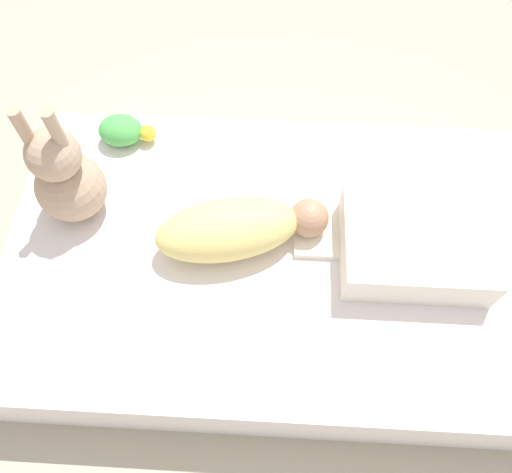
% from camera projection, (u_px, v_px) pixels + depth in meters
% --- Properties ---
extents(ground_plane, '(12.00, 12.00, 0.00)m').
position_uv_depth(ground_plane, '(280.00, 283.00, 1.62)').
color(ground_plane, '#B2A893').
extents(bed_mattress, '(1.58, 0.94, 0.24)m').
position_uv_depth(bed_mattress, '(281.00, 266.00, 1.51)').
color(bed_mattress, white).
rests_on(bed_mattress, ground_plane).
extents(burp_cloth, '(0.17, 0.18, 0.02)m').
position_uv_depth(burp_cloth, '(325.00, 230.00, 1.43)').
color(burp_cloth, white).
rests_on(burp_cloth, bed_mattress).
extents(swaddled_baby, '(0.49, 0.27, 0.15)m').
position_uv_depth(swaddled_baby, '(237.00, 228.00, 1.35)').
color(swaddled_baby, '#EFDB7F').
rests_on(swaddled_baby, bed_mattress).
extents(pillow, '(0.39, 0.30, 0.12)m').
position_uv_depth(pillow, '(415.00, 245.00, 1.35)').
color(pillow, white).
rests_on(pillow, bed_mattress).
extents(bunny_plush, '(0.19, 0.19, 0.39)m').
position_uv_depth(bunny_plush, '(66.00, 178.00, 1.35)').
color(bunny_plush, tan).
rests_on(bunny_plush, bed_mattress).
extents(turtle_plush, '(0.18, 0.11, 0.09)m').
position_uv_depth(turtle_plush, '(123.00, 131.00, 1.57)').
color(turtle_plush, '#51B756').
rests_on(turtle_plush, bed_mattress).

